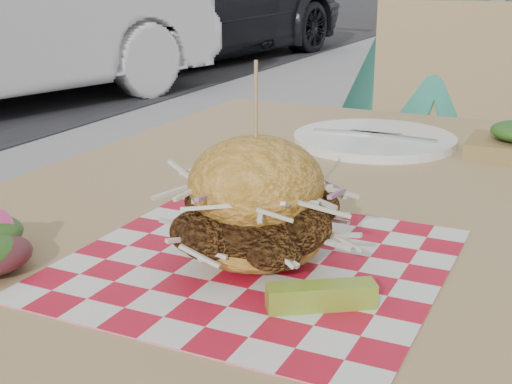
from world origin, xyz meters
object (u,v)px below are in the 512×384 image
sandwich (256,209)px  diner (433,44)px  car_dark (195,2)px  patio_chair (437,163)px  patio_table (300,255)px

sandwich → diner: bearing=95.2°
car_dark → patio_chair: 6.62m
car_dark → patio_table: (3.85, -6.37, 0.03)m
car_dark → diner: bearing=-44.2°
patio_chair → sandwich: bearing=-96.2°
car_dark → sandwich: car_dark is taller
patio_table → car_dark: bearing=121.1°
patio_chair → sandwich: size_ratio=4.75×
patio_table → sandwich: bearing=-80.4°
car_dark → sandwich: size_ratio=22.01×
car_dark → patio_chair: size_ratio=4.63×
diner → patio_table: bearing=81.0°
patio_chair → sandwich: sandwich is taller
diner → sandwich: 1.41m
patio_table → patio_chair: patio_chair is taller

